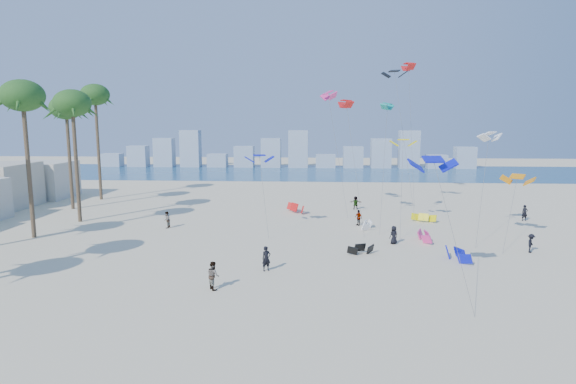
{
  "coord_description": "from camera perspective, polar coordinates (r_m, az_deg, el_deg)",
  "views": [
    {
      "loc": [
        5.47,
        -25.32,
        10.89
      ],
      "look_at": [
        3.0,
        16.0,
        4.5
      ],
      "focal_mm": 29.47,
      "sensor_mm": 36.0,
      "label": 1
    }
  ],
  "objects": [
    {
      "name": "kitesurfers_far",
      "position": [
        48.81,
        9.92,
        -3.26
      ],
      "size": [
        38.28,
        19.16,
        1.73
      ],
      "color": "black",
      "rests_on": "ground"
    },
    {
      "name": "palm_row",
      "position": [
        50.0,
        -30.86,
        8.9
      ],
      "size": [
        9.12,
        44.8,
        15.55
      ],
      "color": "brown",
      "rests_on": "ground"
    },
    {
      "name": "ground",
      "position": [
        28.1,
        -8.33,
        -14.13
      ],
      "size": [
        220.0,
        220.0,
        0.0
      ],
      "primitive_type": "plane",
      "color": "beige",
      "rests_on": "ground"
    },
    {
      "name": "flying_kites",
      "position": [
        50.01,
        12.51,
        9.75
      ],
      "size": [
        26.94,
        40.11,
        18.58
      ],
      "color": "#0B13C5",
      "rests_on": "ground"
    },
    {
      "name": "ocean",
      "position": [
        98.08,
        0.2,
        2.41
      ],
      "size": [
        220.0,
        220.0,
        0.0
      ],
      "primitive_type": "plane",
      "color": "navy",
      "rests_on": "ground"
    },
    {
      "name": "grounded_kites",
      "position": [
        47.09,
        10.49,
        -4.19
      ],
      "size": [
        17.0,
        21.62,
        1.03
      ],
      "color": "black",
      "rests_on": "ground"
    },
    {
      "name": "kitesurfer_mid",
      "position": [
        31.33,
        -9.01,
        -9.9
      ],
      "size": [
        1.08,
        1.13,
        1.84
      ],
      "primitive_type": "imported",
      "rotation": [
        0.0,
        0.0,
        2.18
      ],
      "color": "gray",
      "rests_on": "ground"
    },
    {
      "name": "distant_skyline",
      "position": [
        107.81,
        -0.13,
        4.63
      ],
      "size": [
        85.0,
        3.0,
        8.4
      ],
      "color": "#9EADBF",
      "rests_on": "ground"
    },
    {
      "name": "kitesurfer_near",
      "position": [
        34.53,
        -2.63,
        -8.04
      ],
      "size": [
        0.79,
        0.69,
        1.82
      ],
      "primitive_type": "imported",
      "rotation": [
        0.0,
        0.0,
        0.49
      ],
      "color": "black",
      "rests_on": "ground"
    }
  ]
}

